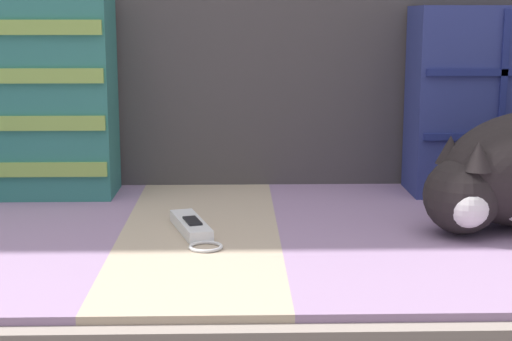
% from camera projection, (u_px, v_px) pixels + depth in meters
% --- Properties ---
extents(sofa_backrest, '(1.76, 0.14, 0.53)m').
position_uv_depth(sofa_backrest, '(207.00, 46.00, 1.55)').
color(sofa_backrest, '#474242').
rests_on(sofa_backrest, couch).
extents(game_remote_far, '(0.09, 0.20, 0.02)m').
position_uv_depth(game_remote_far, '(192.00, 227.00, 1.19)').
color(game_remote_far, white).
rests_on(game_remote_far, couch).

